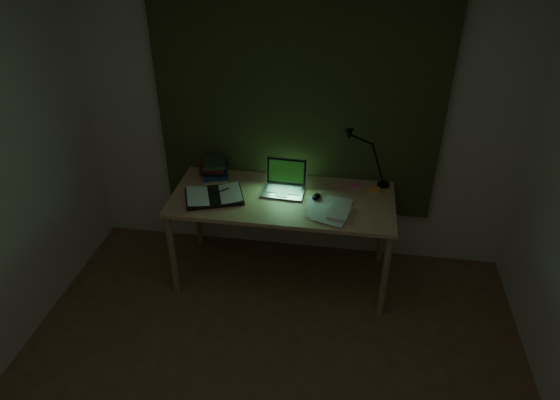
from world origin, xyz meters
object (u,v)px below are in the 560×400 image
(desk, at_px, (282,238))
(open_textbook, at_px, (214,196))
(book_stack, at_px, (214,168))
(loose_papers, at_px, (332,210))
(laptop, at_px, (283,180))
(desk_lamp, at_px, (387,156))

(desk, relative_size, open_textbook, 3.97)
(desk, height_order, book_stack, book_stack)
(desk, relative_size, loose_papers, 4.68)
(desk, relative_size, laptop, 4.69)
(book_stack, bearing_deg, open_textbook, -75.78)
(laptop, xyz_separation_m, loose_papers, (0.38, -0.20, -0.10))
(book_stack, xyz_separation_m, loose_papers, (0.97, -0.36, -0.07))
(loose_papers, distance_m, desk_lamp, 0.62)
(open_textbook, relative_size, desk_lamp, 0.82)
(laptop, relative_size, loose_papers, 1.00)
(laptop, xyz_separation_m, open_textbook, (-0.51, -0.15, -0.10))
(desk, xyz_separation_m, laptop, (-0.00, 0.07, 0.50))
(laptop, height_order, loose_papers, laptop)
(open_textbook, distance_m, desk_lamp, 1.34)
(loose_papers, bearing_deg, desk, 161.15)
(open_textbook, height_order, desk_lamp, desk_lamp)
(open_textbook, xyz_separation_m, desk_lamp, (1.27, 0.38, 0.24))
(book_stack, xyz_separation_m, desk_lamp, (1.35, 0.06, 0.18))
(desk, relative_size, book_stack, 7.28)
(book_stack, bearing_deg, desk, -21.59)
(desk, height_order, laptop, laptop)
(book_stack, bearing_deg, desk_lamp, 2.63)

